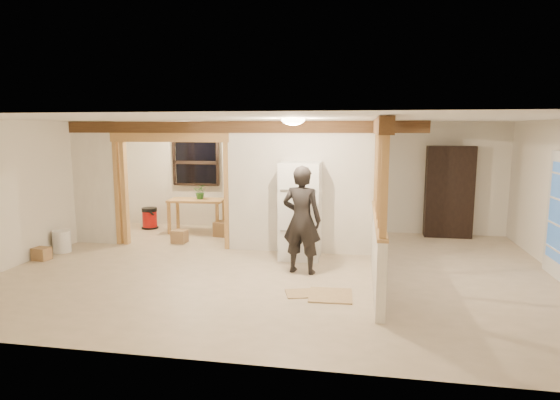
% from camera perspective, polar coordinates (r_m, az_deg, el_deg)
% --- Properties ---
extents(floor, '(9.00, 6.50, 0.01)m').
position_cam_1_polar(floor, '(7.98, -0.09, -8.45)').
color(floor, beige).
rests_on(floor, ground).
extents(ceiling, '(9.00, 6.50, 0.01)m').
position_cam_1_polar(ceiling, '(7.63, -0.09, 9.84)').
color(ceiling, white).
extents(wall_back, '(9.00, 0.01, 2.50)m').
position_cam_1_polar(wall_back, '(10.90, 2.90, 2.87)').
color(wall_back, silver).
rests_on(wall_back, floor).
extents(wall_front, '(9.00, 0.01, 2.50)m').
position_cam_1_polar(wall_front, '(4.60, -7.21, -5.11)').
color(wall_front, silver).
rests_on(wall_front, floor).
extents(wall_left, '(0.01, 6.50, 2.50)m').
position_cam_1_polar(wall_left, '(9.57, -27.67, 1.11)').
color(wall_left, silver).
rests_on(wall_left, floor).
extents(partition_left_stub, '(0.90, 0.12, 2.50)m').
position_cam_1_polar(partition_left_stub, '(10.30, -21.63, 1.95)').
color(partition_left_stub, white).
rests_on(partition_left_stub, floor).
extents(partition_center, '(2.80, 0.12, 2.50)m').
position_cam_1_polar(partition_center, '(8.85, 2.54, 1.55)').
color(partition_center, white).
rests_on(partition_center, floor).
extents(doorway_frame, '(2.46, 0.14, 2.20)m').
position_cam_1_polar(doorway_frame, '(9.56, -13.11, 0.95)').
color(doorway_frame, tan).
rests_on(doorway_frame, floor).
extents(header_beam_back, '(7.00, 0.18, 0.22)m').
position_cam_1_polar(header_beam_back, '(9.02, -5.08, 8.85)').
color(header_beam_back, '#56371D').
rests_on(header_beam_back, ceiling).
extents(header_beam_right, '(0.18, 3.30, 0.22)m').
position_cam_1_polar(header_beam_right, '(7.12, 12.26, 8.77)').
color(header_beam_right, '#56371D').
rests_on(header_beam_right, ceiling).
extents(pony_wall, '(0.12, 3.20, 1.00)m').
position_cam_1_polar(pony_wall, '(7.35, 11.79, -6.04)').
color(pony_wall, white).
rests_on(pony_wall, floor).
extents(stud_partition, '(0.14, 3.20, 1.32)m').
position_cam_1_polar(stud_partition, '(7.15, 12.08, 2.99)').
color(stud_partition, tan).
rests_on(stud_partition, pony_wall).
extents(window_back, '(1.12, 0.10, 1.10)m').
position_cam_1_polar(window_back, '(11.41, -10.25, 4.52)').
color(window_back, black).
rests_on(window_back, wall_back).
extents(french_door, '(0.12, 0.86, 2.00)m').
position_cam_1_polar(french_door, '(8.60, 30.87, -1.56)').
color(french_door, white).
rests_on(french_door, floor).
extents(ceiling_dome_main, '(0.36, 0.36, 0.16)m').
position_cam_1_polar(ceiling_dome_main, '(7.09, 1.61, 9.77)').
color(ceiling_dome_main, '#FFEABF').
rests_on(ceiling_dome_main, ceiling).
extents(ceiling_dome_util, '(0.32, 0.32, 0.14)m').
position_cam_1_polar(ceiling_dome_util, '(10.54, -11.52, 9.22)').
color(ceiling_dome_util, '#FFEABF').
rests_on(ceiling_dome_util, ceiling).
extents(hanging_bulb, '(0.07, 0.07, 0.07)m').
position_cam_1_polar(hanging_bulb, '(9.70, -10.21, 7.55)').
color(hanging_bulb, '#FFD88C').
rests_on(hanging_bulb, ceiling).
extents(refrigerator, '(0.72, 0.70, 1.76)m').
position_cam_1_polar(refrigerator, '(8.50, 2.51, -1.28)').
color(refrigerator, white).
rests_on(refrigerator, floor).
extents(woman, '(0.71, 0.53, 1.77)m').
position_cam_1_polar(woman, '(7.60, 2.67, -2.42)').
color(woman, black).
rests_on(woman, floor).
extents(work_table, '(1.27, 0.69, 0.77)m').
position_cam_1_polar(work_table, '(10.80, -10.10, -1.93)').
color(work_table, tan).
rests_on(work_table, floor).
extents(potted_plant, '(0.30, 0.26, 0.33)m').
position_cam_1_polar(potted_plant, '(10.73, -9.65, 1.00)').
color(potted_plant, '#2C5321').
rests_on(potted_plant, work_table).
extents(shop_vac, '(0.52, 0.52, 0.51)m').
position_cam_1_polar(shop_vac, '(11.51, -15.60, -2.13)').
color(shop_vac, '#A30E0A').
rests_on(shop_vac, floor).
extents(bookshelf, '(0.99, 0.33, 1.99)m').
position_cam_1_polar(bookshelf, '(10.78, 19.92, 0.93)').
color(bookshelf, black).
rests_on(bookshelf, floor).
extents(bucket, '(0.38, 0.38, 0.42)m').
position_cam_1_polar(bucket, '(9.92, -25.05, -4.59)').
color(bucket, silver).
rests_on(bucket, floor).
extents(box_util_a, '(0.43, 0.39, 0.32)m').
position_cam_1_polar(box_util_a, '(10.40, -6.88, -3.53)').
color(box_util_a, '#9B744B').
rests_on(box_util_a, floor).
extents(box_util_b, '(0.30, 0.30, 0.26)m').
position_cam_1_polar(box_util_b, '(9.97, -12.15, -4.36)').
color(box_util_b, '#9B744B').
rests_on(box_util_b, floor).
extents(box_front, '(0.30, 0.25, 0.23)m').
position_cam_1_polar(box_front, '(9.52, -27.07, -5.86)').
color(box_front, '#9B744B').
rests_on(box_front, floor).
extents(floor_panel_near, '(0.63, 0.63, 0.02)m').
position_cam_1_polar(floor_panel_near, '(6.78, 6.17, -11.48)').
color(floor_panel_near, tan).
rests_on(floor_panel_near, floor).
extents(floor_panel_far, '(0.57, 0.50, 0.02)m').
position_cam_1_polar(floor_panel_far, '(6.84, 2.79, -11.30)').
color(floor_panel_far, tan).
rests_on(floor_panel_far, floor).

